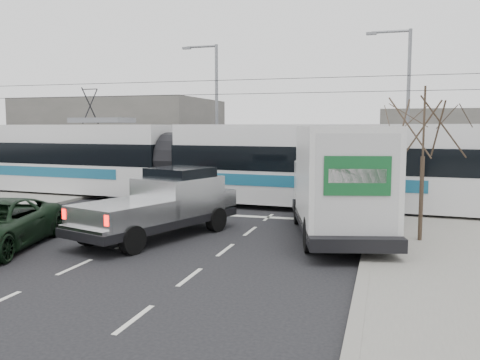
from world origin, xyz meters
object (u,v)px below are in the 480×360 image
(street_lamp_near, at_px, (404,103))
(bare_tree, at_px, (424,129))
(street_lamp_far, at_px, (214,107))
(navy_pickup, at_px, (359,197))
(traffic_signal, at_px, (386,154))
(silver_pickup, at_px, (164,203))
(box_truck, at_px, (339,184))
(tram, at_px, (175,161))

(street_lamp_near, bearing_deg, bare_tree, -88.58)
(street_lamp_far, bearing_deg, navy_pickup, -44.54)
(street_lamp_near, bearing_deg, navy_pickup, -104.16)
(traffic_signal, distance_m, silver_pickup, 9.18)
(traffic_signal, bearing_deg, box_truck, -112.06)
(street_lamp_near, bearing_deg, traffic_signal, -96.41)
(navy_pickup, bearing_deg, tram, 149.86)
(tram, xyz_separation_m, silver_pickup, (3.08, -8.03, -0.92))
(bare_tree, height_order, box_truck, bare_tree)
(street_lamp_near, relative_size, street_lamp_far, 1.00)
(navy_pickup, bearing_deg, street_lamp_far, 122.22)
(bare_tree, bearing_deg, box_truck, 176.02)
(bare_tree, bearing_deg, silver_pickup, -172.70)
(silver_pickup, bearing_deg, navy_pickup, 57.53)
(bare_tree, xyz_separation_m, tram, (-11.68, 6.93, -1.70))
(bare_tree, relative_size, box_truck, 0.61)
(navy_pickup, bearing_deg, street_lamp_near, 62.60)
(bare_tree, distance_m, silver_pickup, 9.06)
(bare_tree, height_order, silver_pickup, bare_tree)
(street_lamp_near, bearing_deg, tram, -158.13)
(traffic_signal, distance_m, navy_pickup, 2.06)
(traffic_signal, relative_size, navy_pickup, 0.74)
(silver_pickup, height_order, box_truck, box_truck)
(box_truck, relative_size, navy_pickup, 1.67)
(box_truck, bearing_deg, street_lamp_far, 110.61)
(box_truck, height_order, navy_pickup, box_truck)
(street_lamp_near, relative_size, tram, 0.31)
(silver_pickup, distance_m, navy_pickup, 8.24)
(street_lamp_near, relative_size, silver_pickup, 1.31)
(bare_tree, bearing_deg, navy_pickup, 118.24)
(street_lamp_far, bearing_deg, bare_tree, -48.88)
(street_lamp_far, relative_size, box_truck, 1.11)
(bare_tree, xyz_separation_m, street_lamp_far, (-11.79, 13.50, 1.32))
(tram, distance_m, box_truck, 11.25)
(traffic_signal, bearing_deg, navy_pickup, 177.82)
(street_lamp_far, bearing_deg, box_truck, -55.61)
(navy_pickup, bearing_deg, traffic_signal, -15.42)
(tram, height_order, box_truck, tram)
(tram, xyz_separation_m, navy_pickup, (9.51, -2.89, -1.14))
(street_lamp_far, bearing_deg, silver_pickup, -77.69)
(silver_pickup, distance_m, box_truck, 6.11)
(street_lamp_far, distance_m, tram, 7.23)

